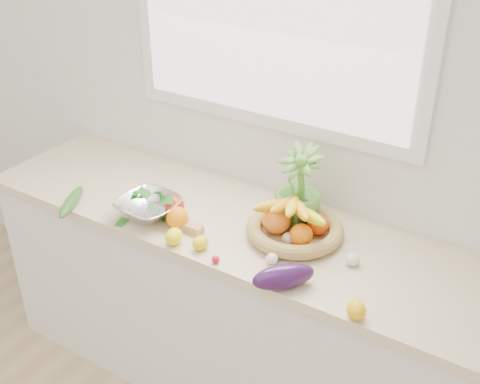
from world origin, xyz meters
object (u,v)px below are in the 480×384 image
Objects in this scene: potted_herb at (299,186)px; eggplant at (283,277)px; cucumber at (71,202)px; fruit_basket at (294,224)px; apple at (174,205)px; colander_with_spinach at (148,204)px.

eggplant is at bearing -68.48° from potted_herb.
cucumber is 0.95m from potted_herb.
eggplant is at bearing -68.44° from fruit_basket.
potted_herb is 0.15m from fruit_basket.
fruit_basket is (0.04, -0.10, -0.11)m from potted_herb.
eggplant is (0.60, -0.18, 0.00)m from apple.
potted_herb is 1.32× the size of colander_with_spinach.
eggplant reaches higher than cucumber.
apple is at bearing -154.09° from potted_herb.
eggplant is 1.00m from cucumber.
eggplant is at bearing -8.33° from colander_with_spinach.
potted_herb is 0.60m from colander_with_spinach.
fruit_basket is 1.88× the size of colander_with_spinach.
cucumber is 0.77× the size of potted_herb.
apple is 0.24× the size of potted_herb.
fruit_basket is (0.88, 0.31, 0.03)m from cucumber.
colander_with_spinach is at bearing -132.98° from apple.
apple is 0.17× the size of fruit_basket.
apple is 0.32× the size of colander_with_spinach.
potted_herb reaches higher than colander_with_spinach.
colander_with_spinach is (-0.07, -0.08, 0.02)m from apple.
fruit_basket is at bearing 19.59° from colander_with_spinach.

